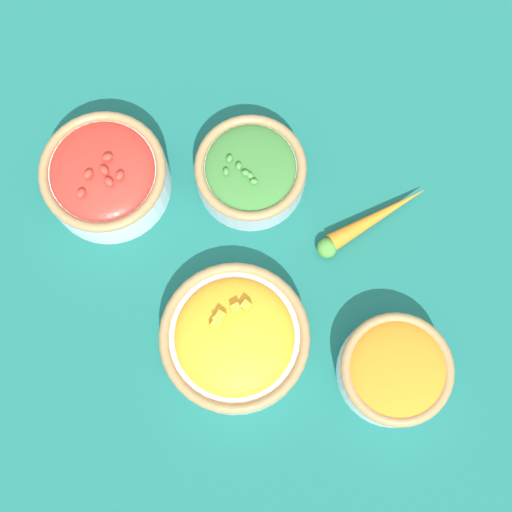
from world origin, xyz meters
TOP-DOWN VIEW (x-y plane):
  - ground_plane at (0.00, 0.00)m, footprint 3.00×3.00m
  - bowl_carrots at (0.18, 0.10)m, footprint 0.13×0.13m
  - bowl_broccoli at (-0.10, 0.03)m, footprint 0.13×0.13m
  - bowl_cherry_tomatoes at (-0.15, -0.14)m, footprint 0.15×0.15m
  - bowl_squash at (0.08, -0.06)m, footprint 0.17×0.17m
  - loose_carrot at (0.01, 0.15)m, footprint 0.05×0.15m

SIDE VIEW (x-z plane):
  - ground_plane at x=0.00m, z-range 0.00..0.00m
  - loose_carrot at x=0.01m, z-range 0.00..0.02m
  - bowl_squash at x=0.08m, z-range -0.01..0.06m
  - bowl_broccoli at x=-0.10m, z-range 0.00..0.06m
  - bowl_carrots at x=0.18m, z-range 0.00..0.06m
  - bowl_cherry_tomatoes at x=-0.15m, z-range 0.00..0.07m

